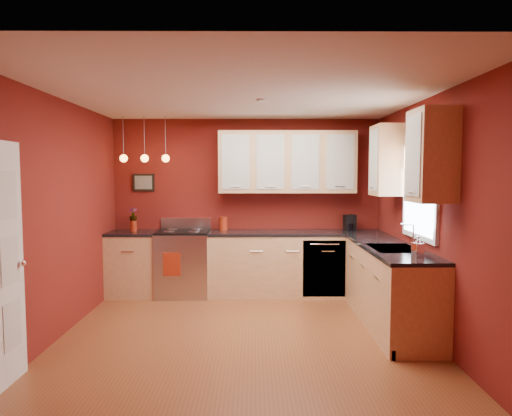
{
  "coord_description": "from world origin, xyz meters",
  "views": [
    {
      "loc": [
        0.11,
        -4.81,
        1.77
      ],
      "look_at": [
        0.14,
        1.0,
        1.34
      ],
      "focal_mm": 32.0,
      "sensor_mm": 36.0,
      "label": 1
    }
  ],
  "objects_px": {
    "coffee_maker": "(350,223)",
    "red_canister": "(223,224)",
    "soap_pump": "(418,246)",
    "sink": "(394,250)",
    "gas_range": "(184,263)"
  },
  "relations": [
    {
      "from": "sink",
      "to": "coffee_maker",
      "type": "bearing_deg",
      "value": 95.98
    },
    {
      "from": "coffee_maker",
      "to": "gas_range",
      "type": "bearing_deg",
      "value": 171.71
    },
    {
      "from": "red_canister",
      "to": "gas_range",
      "type": "bearing_deg",
      "value": -168.09
    },
    {
      "from": "red_canister",
      "to": "soap_pump",
      "type": "height_order",
      "value": "soap_pump"
    },
    {
      "from": "gas_range",
      "to": "soap_pump",
      "type": "relative_size",
      "value": 5.28
    },
    {
      "from": "red_canister",
      "to": "coffee_maker",
      "type": "xyz_separation_m",
      "value": [
        1.88,
        -0.02,
        0.01
      ]
    },
    {
      "from": "sink",
      "to": "coffee_maker",
      "type": "relative_size",
      "value": 2.99
    },
    {
      "from": "coffee_maker",
      "to": "soap_pump",
      "type": "bearing_deg",
      "value": -94.38
    },
    {
      "from": "sink",
      "to": "red_canister",
      "type": "relative_size",
      "value": 3.51
    },
    {
      "from": "gas_range",
      "to": "soap_pump",
      "type": "bearing_deg",
      "value": -37.31
    },
    {
      "from": "coffee_maker",
      "to": "red_canister",
      "type": "bearing_deg",
      "value": 168.73
    },
    {
      "from": "gas_range",
      "to": "coffee_maker",
      "type": "distance_m",
      "value": 2.52
    },
    {
      "from": "red_canister",
      "to": "coffee_maker",
      "type": "distance_m",
      "value": 1.88
    },
    {
      "from": "gas_range",
      "to": "coffee_maker",
      "type": "height_order",
      "value": "coffee_maker"
    },
    {
      "from": "gas_range",
      "to": "red_canister",
      "type": "bearing_deg",
      "value": 11.91
    }
  ]
}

